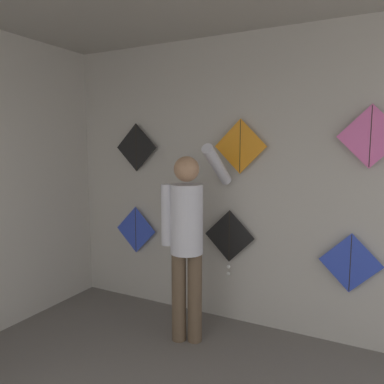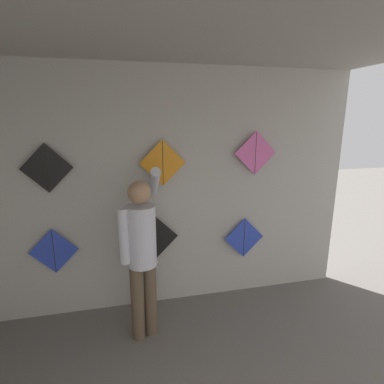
{
  "view_description": "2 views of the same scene",
  "coord_description": "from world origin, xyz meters",
  "views": [
    {
      "loc": [
        1.23,
        0.58,
        1.77
      ],
      "look_at": [
        -0.37,
        3.69,
        1.32
      ],
      "focal_mm": 35.0,
      "sensor_mm": 36.0,
      "label": 1
    },
    {
      "loc": [
        -0.41,
        0.65,
        2.24
      ],
      "look_at": [
        0.29,
        3.69,
        1.46
      ],
      "focal_mm": 28.0,
      "sensor_mm": 36.0,
      "label": 2
    }
  ],
  "objects": [
    {
      "name": "kite_4",
      "position": [
        0.01,
        3.93,
        1.75
      ],
      "size": [
        0.52,
        0.01,
        0.52
      ],
      "color": "orange"
    },
    {
      "name": "shopkeeper",
      "position": [
        -0.28,
        3.42,
        1.0
      ],
      "size": [
        0.43,
        0.68,
        1.78
      ],
      "rotation": [
        0.0,
        0.0,
        0.33
      ],
      "color": "brown",
      "rests_on": "ground"
    },
    {
      "name": "kite_0",
      "position": [
        -1.21,
        3.93,
        0.82
      ],
      "size": [
        0.52,
        0.01,
        0.52
      ],
      "color": "blue"
    },
    {
      "name": "kite_1",
      "position": [
        -0.09,
        3.93,
        0.85
      ],
      "size": [
        0.52,
        0.04,
        0.66
      ],
      "color": "black"
    },
    {
      "name": "kite_5",
      "position": [
        1.12,
        3.93,
        1.83
      ],
      "size": [
        0.52,
        0.01,
        0.52
      ],
      "color": "pink"
    },
    {
      "name": "back_panel",
      "position": [
        0.0,
        4.02,
        1.4
      ],
      "size": [
        4.67,
        0.06,
        2.8
      ],
      "primitive_type": "cube",
      "color": "#BCB7AD",
      "rests_on": "ground"
    },
    {
      "name": "kite_2",
      "position": [
        1.02,
        3.93,
        0.77
      ],
      "size": [
        0.52,
        0.01,
        0.52
      ],
      "color": "blue"
    },
    {
      "name": "kite_3",
      "position": [
        -1.18,
        3.93,
        1.74
      ],
      "size": [
        0.52,
        0.01,
        0.52
      ],
      "color": "black"
    }
  ]
}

